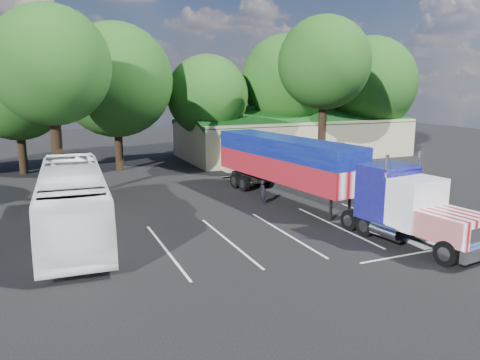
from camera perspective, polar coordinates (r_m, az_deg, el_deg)
name	(u,v)px	position (r m, az deg, el deg)	size (l,w,h in m)	color
ground	(240,206)	(30.00, 0.04, -3.24)	(120.00, 120.00, 0.00)	black
event_hall	(292,136)	(51.38, 6.34, 5.40)	(24.20, 14.12, 5.55)	tan
tree_row_b	(17,91)	(44.48, -25.58, 9.77)	(8.40, 8.40, 11.35)	black
tree_row_c	(115,80)	(43.33, -14.95, 11.67)	(10.00, 10.00, 13.05)	black
tree_row_d	(208,96)	(46.78, -3.96, 10.21)	(8.00, 8.00, 10.60)	black
tree_row_e	(286,80)	(50.90, 5.64, 11.98)	(9.60, 9.60, 12.90)	black
tree_row_f	(370,83)	(55.44, 15.53, 11.28)	(10.40, 10.40, 13.00)	black
tree_near_left	(51,66)	(32.69, -22.09, 12.75)	(7.60, 7.60, 12.65)	black
tree_near_right	(324,63)	(42.01, 10.24, 13.84)	(8.00, 8.00, 13.50)	black
semi_truck	(311,169)	(29.41, 8.63, 1.28)	(5.33, 21.14, 4.40)	black
woman	(263,192)	(30.45, 2.81, -1.49)	(0.58, 0.38, 1.59)	black
bicycle	(263,173)	(39.24, 2.82, 0.91)	(0.56, 1.60, 0.84)	black
tour_bus	(73,201)	(25.38, -19.73, -2.41)	(3.08, 13.18, 3.67)	white
silver_sedan	(264,157)	(45.82, 2.92, 2.76)	(1.40, 4.02, 1.33)	#AEB1B6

